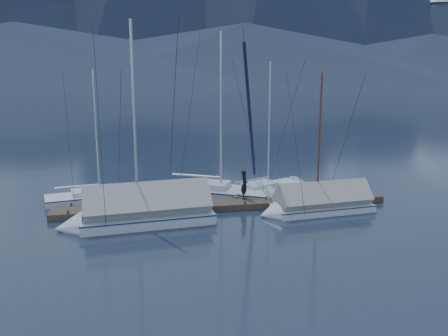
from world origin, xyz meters
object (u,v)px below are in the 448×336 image
(sailboat_open_right, at_px, (274,189))
(person, at_px, (244,185))
(sailboat_covered_near, at_px, (314,205))
(sailboat_open_left, at_px, (107,197))
(sailboat_covered_far, at_px, (135,214))
(sailboat_open_mid, at_px, (230,194))

(sailboat_open_right, distance_m, person, 3.58)
(sailboat_open_right, height_order, sailboat_covered_near, sailboat_open_right)
(sailboat_covered_near, xyz_separation_m, person, (-3.25, 2.15, 0.73))
(sailboat_covered_near, bearing_deg, sailboat_open_right, 100.06)
(sailboat_covered_near, bearing_deg, sailboat_open_left, 156.20)
(sailboat_open_left, height_order, person, sailboat_open_left)
(sailboat_covered_far, bearing_deg, sailboat_open_left, 107.09)
(sailboat_open_mid, bearing_deg, person, -73.17)
(sailboat_open_mid, bearing_deg, sailboat_covered_near, -45.07)
(sailboat_open_mid, distance_m, person, 1.90)
(sailboat_open_right, height_order, sailboat_covered_far, sailboat_covered_far)
(sailboat_covered_near, height_order, person, sailboat_covered_near)
(sailboat_open_mid, height_order, sailboat_open_right, sailboat_open_mid)
(sailboat_open_left, bearing_deg, sailboat_covered_near, -23.80)
(sailboat_open_right, bearing_deg, sailboat_open_mid, -163.57)
(sailboat_open_left, relative_size, sailboat_open_right, 0.95)
(sailboat_open_left, bearing_deg, sailboat_covered_far, -72.91)
(sailboat_open_mid, bearing_deg, sailboat_open_right, 16.43)
(sailboat_open_mid, relative_size, sailboat_open_right, 1.20)
(person, bearing_deg, sailboat_covered_near, -113.53)
(sailboat_open_right, bearing_deg, person, -134.95)
(sailboat_covered_near, bearing_deg, sailboat_open_mid, 134.93)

